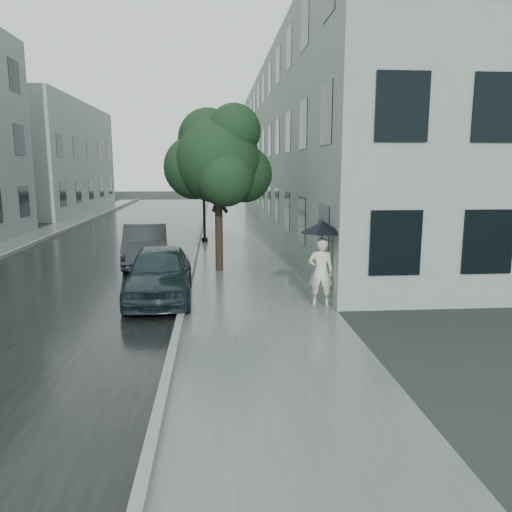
{
  "coord_description": "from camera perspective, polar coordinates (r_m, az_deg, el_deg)",
  "views": [
    {
      "loc": [
        -0.78,
        -9.46,
        3.31
      ],
      "look_at": [
        0.13,
        1.7,
        1.3
      ],
      "focal_mm": 35.0,
      "sensor_mm": 36.0,
      "label": 1
    }
  ],
  "objects": [
    {
      "name": "kerb_near",
      "position": [
        21.72,
        -6.69,
        1.54
      ],
      "size": [
        0.15,
        60.0,
        0.15
      ],
      "primitive_type": "cube",
      "color": "slate",
      "rests_on": "ground"
    },
    {
      "name": "car_far",
      "position": [
        17.43,
        -12.52,
        1.26
      ],
      "size": [
        1.91,
        4.25,
        1.36
      ],
      "primitive_type": "imported",
      "rotation": [
        0.0,
        0.0,
        0.12
      ],
      "color": "#212426",
      "rests_on": "ground"
    },
    {
      "name": "building_near",
      "position": [
        29.65,
        7.72,
        12.38
      ],
      "size": [
        7.02,
        36.0,
        9.0
      ],
      "color": "gray",
      "rests_on": "ground"
    },
    {
      "name": "asphalt_road",
      "position": [
        22.14,
        -15.77,
        1.19
      ],
      "size": [
        6.85,
        60.0,
        0.0
      ],
      "primitive_type": "cube",
      "color": "black",
      "rests_on": "ground"
    },
    {
      "name": "lamp_post",
      "position": [
        22.13,
        -6.41,
        9.37
      ],
      "size": [
        0.84,
        0.37,
        5.29
      ],
      "rotation": [
        0.0,
        0.0,
        0.13
      ],
      "color": "black",
      "rests_on": "ground"
    },
    {
      "name": "ground",
      "position": [
        10.06,
        0.07,
        -9.05
      ],
      "size": [
        120.0,
        120.0,
        0.0
      ],
      "primitive_type": "plane",
      "color": "black",
      "rests_on": "ground"
    },
    {
      "name": "car_near",
      "position": [
        12.77,
        -10.99,
        -1.89
      ],
      "size": [
        1.75,
        4.03,
        1.35
      ],
      "primitive_type": "imported",
      "rotation": [
        0.0,
        0.0,
        0.04
      ],
      "color": "#1A292D",
      "rests_on": "ground"
    },
    {
      "name": "umbrella",
      "position": [
        11.77,
        7.54,
        3.33
      ],
      "size": [
        1.21,
        1.21,
        1.18
      ],
      "rotation": [
        0.0,
        0.0,
        0.21
      ],
      "color": "black",
      "rests_on": "ground"
    },
    {
      "name": "building_far_b",
      "position": [
        41.55,
        -23.25,
        10.32
      ],
      "size": [
        7.02,
        18.0,
        8.0
      ],
      "color": "gray",
      "rests_on": "ground"
    },
    {
      "name": "pedestrian",
      "position": [
        11.99,
        7.41,
        -1.82
      ],
      "size": [
        0.67,
        0.5,
        1.66
      ],
      "primitive_type": "imported",
      "rotation": [
        0.0,
        0.0,
        2.96
      ],
      "color": "beige",
      "rests_on": "sidewalk"
    },
    {
      "name": "kerb_far",
      "position": [
        23.06,
        -24.35,
        1.2
      ],
      "size": [
        0.15,
        60.0,
        0.15
      ],
      "primitive_type": "cube",
      "color": "slate",
      "rests_on": "ground"
    },
    {
      "name": "sidewalk_far",
      "position": [
        23.4,
        -26.46,
        0.98
      ],
      "size": [
        1.7,
        60.0,
        0.01
      ],
      "primitive_type": "cube",
      "color": "#4C5451",
      "rests_on": "ground"
    },
    {
      "name": "sidewalk",
      "position": [
        21.74,
        -1.87,
        1.42
      ],
      "size": [
        3.5,
        60.0,
        0.01
      ],
      "primitive_type": "cube",
      "color": "slate",
      "rests_on": "ground"
    },
    {
      "name": "street_tree",
      "position": [
        15.99,
        -4.37,
        10.92
      ],
      "size": [
        3.47,
        3.15,
        5.22
      ],
      "color": "#332619",
      "rests_on": "ground"
    }
  ]
}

